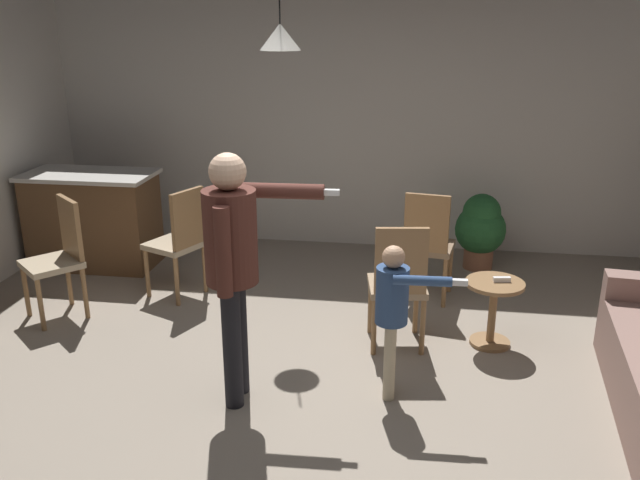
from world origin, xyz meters
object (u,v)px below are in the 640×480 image
object	(u,v)px
person_adult	(233,253)
spare_remote_on_table	(502,279)
side_table_by_couch	(493,305)
dining_chair_by_counter	(398,281)
person_child	(393,305)
potted_plant_corner	(481,228)
kitchen_counter	(94,219)
dining_chair_spare	(59,254)
dining_chair_near_wall	(428,242)
dining_chair_centre_back	(180,239)

from	to	relation	value
person_adult	spare_remote_on_table	xyz separation A→B (m)	(1.76, 1.03, -0.49)
side_table_by_couch	dining_chair_by_counter	xyz separation A→B (m)	(-0.72, -0.16, 0.22)
person_child	potted_plant_corner	world-z (taller)	person_child
kitchen_counter	side_table_by_couch	xyz separation A→B (m)	(3.79, -1.18, -0.15)
dining_chair_by_counter	spare_remote_on_table	size ratio (longest dim) A/B	7.69
dining_chair_spare	spare_remote_on_table	xyz separation A→B (m)	(3.55, -0.01, -0.01)
dining_chair_near_wall	person_child	bearing A→B (deg)	-88.62
dining_chair_near_wall	dining_chair_centre_back	size ratio (longest dim) A/B	1.00
dining_chair_by_counter	spare_remote_on_table	bearing A→B (deg)	4.46
kitchen_counter	person_child	xyz separation A→B (m)	(3.06, -2.01, 0.18)
person_adult	dining_chair_by_counter	bearing A→B (deg)	128.06
dining_chair_near_wall	spare_remote_on_table	xyz separation A→B (m)	(0.55, -0.76, -0.01)
person_child	dining_chair_centre_back	world-z (taller)	person_child
kitchen_counter	dining_chair_near_wall	xyz separation A→B (m)	(3.29, -0.41, 0.07)
dining_chair_by_counter	potted_plant_corner	world-z (taller)	dining_chair_by_counter
person_child	dining_chair_by_counter	distance (m)	0.68
dining_chair_spare	side_table_by_couch	bearing A→B (deg)	-139.04
dining_chair_by_counter	dining_chair_near_wall	bearing A→B (deg)	68.39
person_child	potted_plant_corner	bearing A→B (deg)	160.73
person_child	potted_plant_corner	xyz separation A→B (m)	(0.76, 2.48, -0.24)
spare_remote_on_table	dining_chair_by_counter	bearing A→B (deg)	-167.15
kitchen_counter	side_table_by_couch	distance (m)	3.97
dining_chair_near_wall	potted_plant_corner	distance (m)	1.03
person_adult	dining_chair_centre_back	size ratio (longest dim) A/B	1.65
dining_chair_centre_back	spare_remote_on_table	size ratio (longest dim) A/B	7.69
side_table_by_couch	dining_chair_spare	bearing A→B (deg)	179.72
dining_chair_near_wall	dining_chair_spare	world-z (taller)	same
person_child	spare_remote_on_table	size ratio (longest dim) A/B	8.13
dining_chair_centre_back	potted_plant_corner	bearing A→B (deg)	-43.44
dining_chair_spare	person_adult	bearing A→B (deg)	-168.76
dining_chair_centre_back	side_table_by_couch	bearing A→B (deg)	-77.36
side_table_by_couch	spare_remote_on_table	size ratio (longest dim) A/B	4.00
side_table_by_couch	spare_remote_on_table	world-z (taller)	spare_remote_on_table
potted_plant_corner	spare_remote_on_table	world-z (taller)	potted_plant_corner
dining_chair_centre_back	dining_chair_spare	size ratio (longest dim) A/B	1.00
dining_chair_by_counter	dining_chair_spare	world-z (taller)	same
spare_remote_on_table	person_child	bearing A→B (deg)	-132.73
dining_chair_by_counter	dining_chair_spare	xyz separation A→B (m)	(-2.78, 0.18, 0.00)
dining_chair_near_wall	dining_chair_by_counter	bearing A→B (deg)	-93.61
dining_chair_centre_back	dining_chair_near_wall	bearing A→B (deg)	-59.74
dining_chair_near_wall	dining_chair_spare	xyz separation A→B (m)	(-3.00, -0.75, 0.00)
kitchen_counter	dining_chair_near_wall	size ratio (longest dim) A/B	1.26
person_child	potted_plant_corner	distance (m)	2.60
person_child	spare_remote_on_table	xyz separation A→B (m)	(0.78, 0.84, -0.12)
dining_chair_by_counter	dining_chair_spare	distance (m)	2.79
dining_chair_by_counter	dining_chair_near_wall	world-z (taller)	same
dining_chair_centre_back	spare_remote_on_table	world-z (taller)	dining_chair_centre_back
person_adult	spare_remote_on_table	size ratio (longest dim) A/B	12.69
side_table_by_couch	person_adult	size ratio (longest dim) A/B	0.32
dining_chair_near_wall	kitchen_counter	bearing A→B (deg)	-177.44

